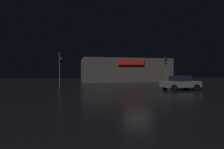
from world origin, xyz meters
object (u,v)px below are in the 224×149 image
at_px(traffic_signal_opposite, 166,64).
at_px(car_near, 180,83).
at_px(store_building, 124,70).
at_px(traffic_signal_main, 60,61).

xyz_separation_m(traffic_signal_opposite, car_near, (-1.32, -5.71, -2.31)).
xyz_separation_m(store_building, traffic_signal_opposite, (1.18, -16.87, 0.63)).
bearing_deg(traffic_signal_opposite, store_building, 93.99).
height_order(traffic_signal_main, car_near, traffic_signal_main).
relative_size(store_building, traffic_signal_main, 4.23).
height_order(store_building, car_near, store_building).
relative_size(traffic_signal_main, car_near, 1.10).
bearing_deg(traffic_signal_main, car_near, -23.91).
xyz_separation_m(traffic_signal_main, car_near, (12.74, -5.65, -2.49)).
bearing_deg(store_building, traffic_signal_opposite, -86.01).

